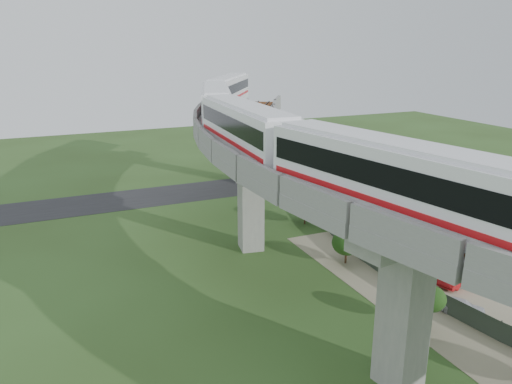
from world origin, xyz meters
The scene contains 13 objects.
ground centered at (0.00, 0.00, 0.00)m, with size 160.00×160.00×0.00m, color #30481D.
dirt_lot centered at (14.00, -2.00, 0.02)m, with size 18.00×26.00×0.04m, color gray.
asphalt_road centered at (0.00, 30.00, 0.01)m, with size 60.00×8.00×0.03m, color #232326.
viaduct centered at (3.84, 0.00, 9.05)m, with size 19.58×73.98×11.40m.
metro_train centered at (1.33, 10.79, 12.31)m, with size 16.79×60.28×3.64m.
fence centered at (9.75, 0.00, 0.75)m, with size 3.87×38.73×1.50m.
tree_0 centered at (12.68, 23.33, 2.13)m, with size 1.94×1.94×2.96m.
tree_1 centered at (8.59, 14.00, 2.08)m, with size 2.83×2.83×3.29m.
tree_2 centered at (7.03, 4.01, 1.92)m, with size 2.51×2.51×2.99m.
tree_3 centered at (6.30, -6.84, 2.22)m, with size 2.02×2.02×3.09m.
car_white centered at (9.81, -6.27, 0.57)m, with size 1.26×3.13×1.07m, color silver.
car_red centered at (13.06, -2.70, 0.72)m, with size 1.44×4.13×1.36m, color #9E0E12.
car_dark centered at (10.55, 0.36, 0.63)m, with size 1.65×4.05×1.18m, color black.
Camera 1 is at (-15.88, -28.92, 18.29)m, focal length 35.00 mm.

